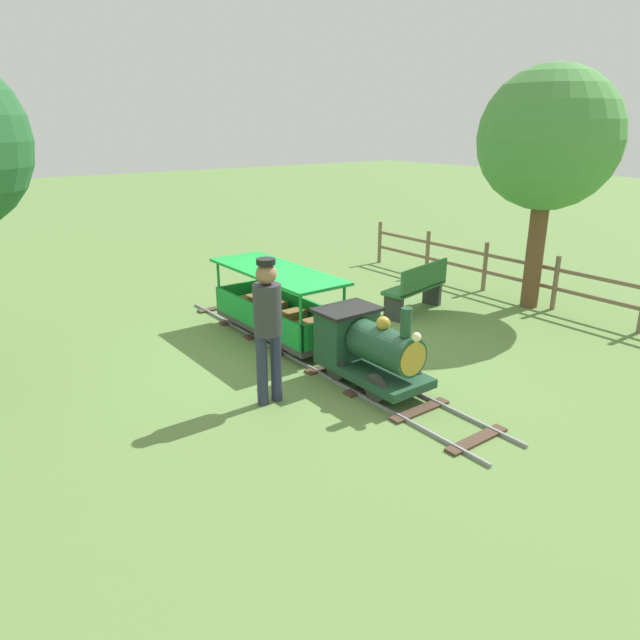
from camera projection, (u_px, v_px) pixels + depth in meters
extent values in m
plane|color=#608442|center=(304.00, 351.00, 7.79)|extent=(60.00, 60.00, 0.00)
cube|color=gray|center=(331.00, 351.00, 7.75)|extent=(0.03, 6.05, 0.04)
cube|color=gray|center=(298.00, 361.00, 7.44)|extent=(0.03, 6.05, 0.04)
cube|color=#4C3828|center=(221.00, 307.00, 9.59)|extent=(0.79, 0.14, 0.03)
cube|color=#4C3828|center=(243.00, 319.00, 9.02)|extent=(0.79, 0.14, 0.03)
cube|color=#4C3828|center=(269.00, 332.00, 8.45)|extent=(0.79, 0.14, 0.03)
cube|color=#4C3828|center=(298.00, 348.00, 7.88)|extent=(0.79, 0.14, 0.03)
cube|color=#4C3828|center=(333.00, 365.00, 7.31)|extent=(0.79, 0.14, 0.03)
cube|color=#4C3828|center=(372.00, 386.00, 6.74)|extent=(0.79, 0.14, 0.03)
cube|color=#4C3828|center=(420.00, 410.00, 6.17)|extent=(0.79, 0.14, 0.03)
cube|color=#4C3828|center=(477.00, 440.00, 5.59)|extent=(0.79, 0.14, 0.03)
cube|color=#1E472D|center=(372.00, 370.00, 6.68)|extent=(0.67, 1.40, 0.10)
cylinder|color=#1E472D|center=(385.00, 347.00, 6.42)|extent=(0.44, 0.85, 0.44)
cylinder|color=#B7932D|center=(413.00, 359.00, 6.10)|extent=(0.37, 0.02, 0.37)
cylinder|color=#1E472D|center=(406.00, 322.00, 6.07)|extent=(0.12, 0.12, 0.32)
sphere|color=#B7932D|center=(383.00, 323.00, 6.37)|extent=(0.16, 0.16, 0.16)
cube|color=#1E472D|center=(347.00, 333.00, 6.93)|extent=(0.67, 0.45, 0.55)
cube|color=black|center=(347.00, 309.00, 6.84)|extent=(0.75, 0.53, 0.04)
sphere|color=#F2EAB2|center=(416.00, 337.00, 5.99)|extent=(0.10, 0.10, 0.10)
cylinder|color=#2D2D2D|center=(411.00, 375.00, 6.58)|extent=(0.05, 0.32, 0.32)
cylinder|color=#2D2D2D|center=(375.00, 388.00, 6.26)|extent=(0.05, 0.32, 0.32)
cylinder|color=#2D2D2D|center=(370.00, 356.00, 7.10)|extent=(0.05, 0.32, 0.32)
cylinder|color=#2D2D2D|center=(335.00, 367.00, 6.79)|extent=(0.05, 0.32, 0.32)
cube|color=#3F3F3F|center=(277.00, 326.00, 8.22)|extent=(0.75, 2.25, 0.08)
cube|color=green|center=(298.00, 307.00, 8.35)|extent=(0.04, 2.25, 0.35)
cube|color=green|center=(255.00, 317.00, 7.95)|extent=(0.04, 2.25, 0.35)
cube|color=green|center=(324.00, 333.00, 7.32)|extent=(0.75, 0.04, 0.35)
cube|color=green|center=(238.00, 294.00, 8.99)|extent=(0.75, 0.04, 0.35)
cylinder|color=green|center=(344.00, 313.00, 7.47)|extent=(0.04, 0.04, 0.75)
cylinder|color=green|center=(301.00, 323.00, 7.08)|extent=(0.04, 0.04, 0.75)
cylinder|color=green|center=(258.00, 279.00, 9.09)|extent=(0.04, 0.04, 0.75)
cylinder|color=green|center=(219.00, 286.00, 8.70)|extent=(0.04, 0.04, 0.75)
cube|color=green|center=(276.00, 271.00, 7.96)|extent=(0.85, 2.35, 0.04)
cube|color=olive|center=(251.00, 303.00, 8.72)|extent=(0.59, 0.20, 0.24)
cube|color=olive|center=(268.00, 311.00, 8.35)|extent=(0.59, 0.20, 0.24)
cube|color=olive|center=(287.00, 320.00, 7.98)|extent=(0.59, 0.20, 0.24)
cube|color=olive|center=(307.00, 329.00, 7.62)|extent=(0.59, 0.20, 0.24)
cylinder|color=#262626|center=(326.00, 339.00, 7.79)|extent=(0.04, 0.24, 0.24)
cylinder|color=#262626|center=(293.00, 348.00, 7.48)|extent=(0.04, 0.24, 0.24)
cylinder|color=#262626|center=(265.00, 310.00, 8.98)|extent=(0.04, 0.24, 0.24)
cylinder|color=#262626|center=(234.00, 317.00, 8.67)|extent=(0.04, 0.24, 0.24)
cylinder|color=#282D47|center=(276.00, 367.00, 6.31)|extent=(0.12, 0.12, 0.80)
cylinder|color=#282D47|center=(262.00, 371.00, 6.21)|extent=(0.12, 0.12, 0.80)
cylinder|color=#333338|center=(267.00, 310.00, 6.04)|extent=(0.30, 0.30, 0.55)
sphere|color=#936B4C|center=(266.00, 274.00, 5.91)|extent=(0.22, 0.22, 0.22)
cylinder|color=black|center=(266.00, 261.00, 5.87)|extent=(0.20, 0.20, 0.06)
cube|color=#2D6B33|center=(414.00, 287.00, 9.28)|extent=(1.35, 0.65, 0.06)
cube|color=#2D6B33|center=(425.00, 277.00, 9.10)|extent=(1.28, 0.30, 0.40)
cube|color=#333333|center=(394.00, 308.00, 8.95)|extent=(0.14, 0.33, 0.42)
cube|color=#333333|center=(432.00, 292.00, 9.75)|extent=(0.14, 0.33, 0.42)
cylinder|color=brown|center=(535.00, 250.00, 9.40)|extent=(0.28, 0.28, 1.94)
sphere|color=#4C8E42|center=(549.00, 139.00, 8.84)|extent=(2.18, 2.18, 2.18)
cylinder|color=#756047|center=(380.00, 242.00, 12.61)|extent=(0.08, 0.08, 0.90)
cylinder|color=#756047|center=(427.00, 253.00, 11.54)|extent=(0.08, 0.08, 0.90)
cylinder|color=#756047|center=(485.00, 267.00, 10.48)|extent=(0.08, 0.08, 0.90)
cylinder|color=#756047|center=(556.00, 283.00, 9.41)|extent=(0.08, 0.08, 0.90)
cube|color=#756047|center=(520.00, 262.00, 9.87)|extent=(0.04, 7.05, 0.06)
cube|color=#756047|center=(518.00, 279.00, 9.97)|extent=(0.04, 7.05, 0.06)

